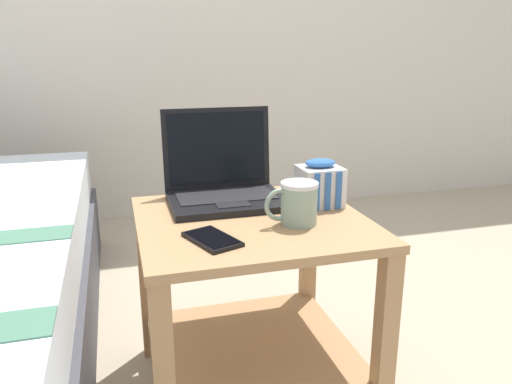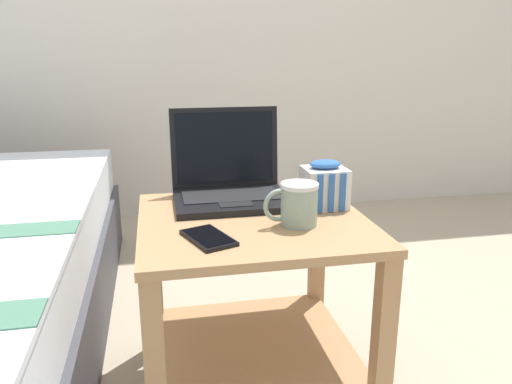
{
  "view_description": "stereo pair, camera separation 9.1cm",
  "coord_description": "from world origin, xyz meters",
  "px_view_note": "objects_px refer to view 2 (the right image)",
  "views": [
    {
      "loc": [
        -0.32,
        -1.15,
        0.91
      ],
      "look_at": [
        0.0,
        -0.04,
        0.58
      ],
      "focal_mm": 35.0,
      "sensor_mm": 36.0,
      "label": 1
    },
    {
      "loc": [
        -0.23,
        -1.17,
        0.91
      ],
      "look_at": [
        0.0,
        -0.04,
        0.58
      ],
      "focal_mm": 35.0,
      "sensor_mm": 36.0,
      "label": 2
    }
  ],
  "objects_px": {
    "laptop": "(230,182)",
    "mug_front_left": "(298,202)",
    "snack_bag": "(324,186)",
    "cell_phone": "(208,238)"
  },
  "relations": [
    {
      "from": "laptop",
      "to": "mug_front_left",
      "type": "height_order",
      "value": "laptop"
    },
    {
      "from": "laptop",
      "to": "snack_bag",
      "type": "height_order",
      "value": "laptop"
    },
    {
      "from": "laptop",
      "to": "mug_front_left",
      "type": "relative_size",
      "value": 2.31
    },
    {
      "from": "laptop",
      "to": "cell_phone",
      "type": "height_order",
      "value": "laptop"
    },
    {
      "from": "mug_front_left",
      "to": "snack_bag",
      "type": "relative_size",
      "value": 1.05
    },
    {
      "from": "snack_bag",
      "to": "cell_phone",
      "type": "relative_size",
      "value": 0.81
    },
    {
      "from": "mug_front_left",
      "to": "snack_bag",
      "type": "bearing_deg",
      "value": 48.87
    },
    {
      "from": "mug_front_left",
      "to": "cell_phone",
      "type": "relative_size",
      "value": 0.85
    },
    {
      "from": "mug_front_left",
      "to": "cell_phone",
      "type": "bearing_deg",
      "value": -165.98
    },
    {
      "from": "mug_front_left",
      "to": "snack_bag",
      "type": "xyz_separation_m",
      "value": [
        0.11,
        0.13,
        0.0
      ]
    }
  ]
}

